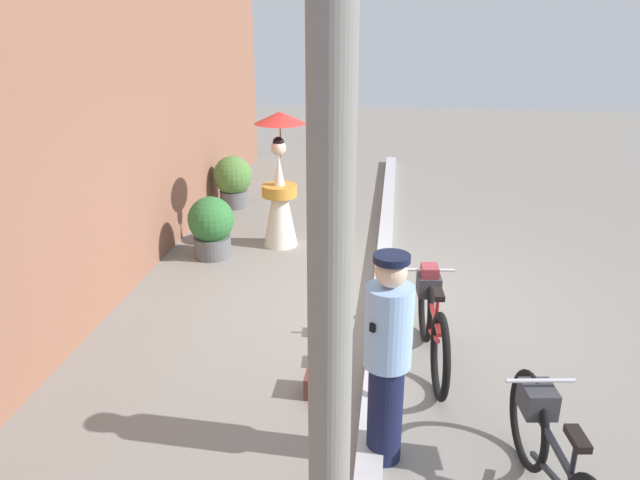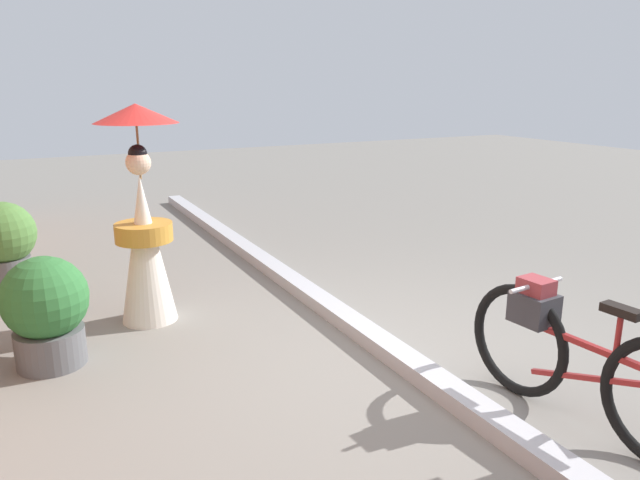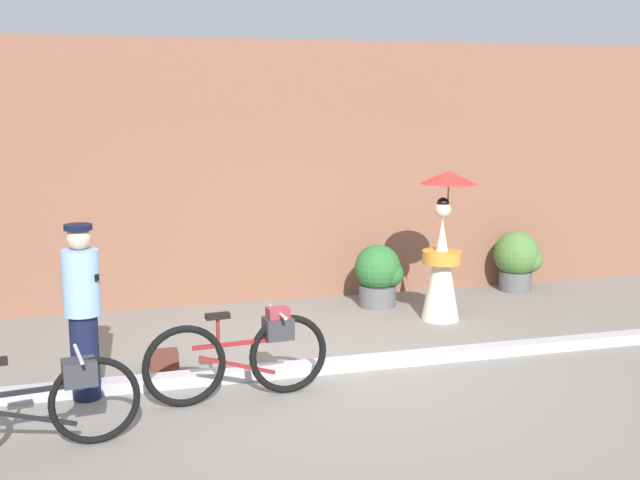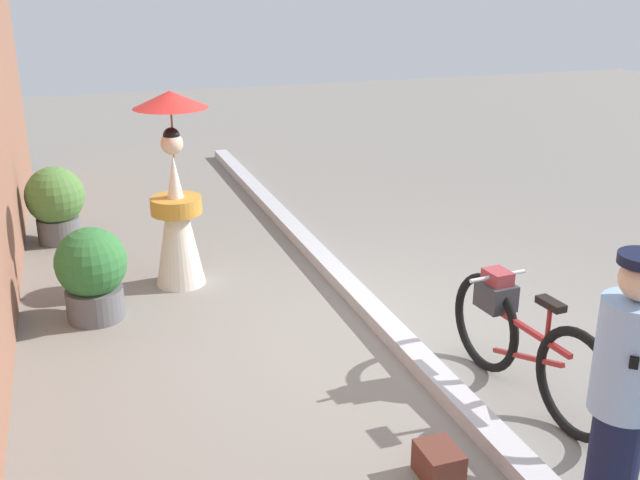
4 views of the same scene
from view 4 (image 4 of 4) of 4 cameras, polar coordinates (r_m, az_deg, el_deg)
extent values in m
plane|color=gray|center=(6.31, 5.55, -7.52)|extent=(30.00, 30.00, 0.00)
cube|color=#B2B2B7|center=(6.29, 5.57, -7.03)|extent=(14.00, 0.20, 0.12)
torus|color=black|center=(5.81, 12.64, -6.23)|extent=(0.77, 0.13, 0.77)
torus|color=black|center=(5.15, 19.20, -10.47)|extent=(0.77, 0.13, 0.77)
cube|color=maroon|center=(5.40, 15.86, -6.74)|extent=(0.83, 0.11, 0.04)
cube|color=maroon|center=(5.49, 15.65, -8.70)|extent=(0.73, 0.09, 0.26)
cylinder|color=maroon|center=(5.23, 17.21, -6.30)|extent=(0.03, 0.03, 0.32)
cube|color=black|center=(5.16, 17.39, -4.72)|extent=(0.23, 0.11, 0.05)
cylinder|color=silver|center=(5.57, 13.55, -2.72)|extent=(0.07, 0.48, 0.03)
cube|color=#333338|center=(5.63, 13.43, -4.20)|extent=(0.28, 0.24, 0.20)
cube|color=maroon|center=(5.58, 13.53, -2.98)|extent=(0.21, 0.18, 0.14)
cylinder|color=#141938|center=(4.34, 21.51, -16.63)|extent=(0.26, 0.26, 0.81)
cylinder|color=#8CB2E0|center=(3.98, 22.79, -8.29)|extent=(0.34, 0.34, 0.61)
cube|color=black|center=(3.95, 22.91, -7.51)|extent=(0.33, 0.26, 0.06)
cone|color=silver|center=(7.26, -10.96, 1.47)|extent=(0.48, 0.48, 1.30)
cylinder|color=#C1842D|center=(7.21, -11.04, 2.64)|extent=(0.49, 0.49, 0.16)
sphere|color=beige|center=(7.06, -11.36, 7.30)|extent=(0.21, 0.21, 0.21)
sphere|color=black|center=(7.05, -11.40, 7.88)|extent=(0.16, 0.16, 0.16)
cylinder|color=olive|center=(7.09, -11.33, 8.40)|extent=(0.02, 0.02, 0.55)
cone|color=red|center=(7.05, -11.49, 10.59)|extent=(0.70, 0.70, 0.16)
cylinder|color=#59595B|center=(8.97, -19.49, 0.77)|extent=(0.47, 0.47, 0.28)
sphere|color=#4C7A38|center=(8.85, -19.78, 3.24)|extent=(0.66, 0.66, 0.66)
sphere|color=#4C7A38|center=(9.03, -19.11, 3.09)|extent=(0.36, 0.36, 0.36)
cylinder|color=#59595B|center=(6.87, -16.94, -4.69)|extent=(0.50, 0.50, 0.28)
sphere|color=#2D6B33|center=(6.73, -17.26, -1.67)|extent=(0.62, 0.62, 0.62)
sphere|color=#2D6B33|center=(6.90, -16.49, -1.74)|extent=(0.34, 0.34, 0.34)
cube|color=#592D23|center=(4.72, 9.14, -16.61)|extent=(0.29, 0.23, 0.20)
cube|color=#47241C|center=(4.72, 9.95, -15.91)|extent=(0.24, 0.08, 0.07)
camera|label=1|loc=(2.81, 99.67, 3.34)|focal=34.57mm
camera|label=2|loc=(1.92, -17.28, -6.43)|focal=33.32mm
camera|label=3|loc=(10.26, 56.85, 10.56)|focal=44.59mm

